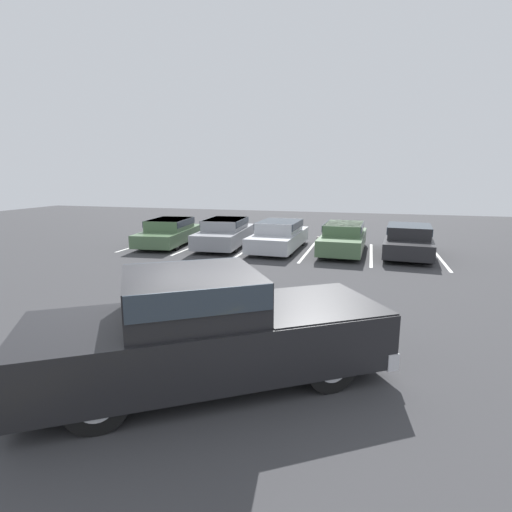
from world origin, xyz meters
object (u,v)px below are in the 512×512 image
Objects in this scene: parked_sedan_c at (279,235)px; parked_sedan_e at (408,239)px; pickup_truck at (211,328)px; parked_sedan_d at (343,237)px; parked_sedan_b at (225,232)px; wheel_stop_curb at (335,239)px; parked_sedan_a at (170,231)px.

parked_sedan_e is (5.43, 0.11, 0.00)m from parked_sedan_c.
pickup_truck is 1.24× the size of parked_sedan_d.
wheel_stop_curb is (4.81, 3.21, -0.61)m from parked_sedan_b.
parked_sedan_c reaches higher than wheel_stop_curb.
parked_sedan_c is at bearing -124.23° from wheel_stop_curb.
parked_sedan_d is at bearing -79.62° from wheel_stop_curb.
parked_sedan_b is 5.39m from parked_sedan_d.
pickup_truck is 13.33m from parked_sedan_a.
parked_sedan_b reaches higher than parked_sedan_e.
parked_sedan_c is 1.04× the size of parked_sedan_e.
pickup_truck is 11.84m from parked_sedan_d.
parked_sedan_c is (5.31, 0.18, 0.02)m from parked_sedan_a.
parked_sedan_c is at bearing 85.99° from parked_sedan_a.
parked_sedan_c is at bearing -85.97° from parked_sedan_d.
parked_sedan_e reaches higher than wheel_stop_curb.
wheel_stop_curb is (7.54, 3.45, -0.59)m from parked_sedan_a.
parked_sedan_c is at bearing 63.96° from pickup_truck.
parked_sedan_d is (1.32, 11.76, -0.23)m from pickup_truck.
parked_sedan_d is at bearing 86.42° from parked_sedan_b.
parked_sedan_c reaches higher than parked_sedan_d.
parked_sedan_a is at bearing -86.20° from parked_sedan_d.
parked_sedan_a is 1.00× the size of parked_sedan_b.
parked_sedan_d is at bearing 50.30° from pickup_truck.
parked_sedan_e is at bearing 86.19° from parked_sedan_b.
parked_sedan_c is 2.81m from parked_sedan_d.
parked_sedan_a is at bearing -86.61° from parked_sedan_c.
wheel_stop_curb is at bearing -167.91° from parked_sedan_d.
pickup_truck is 1.24× the size of parked_sedan_c.
parked_sedan_d is (8.11, 0.30, 0.01)m from parked_sedan_a.
parked_sedan_e is (10.74, 0.29, 0.02)m from parked_sedan_a.
parked_sedan_e is at bearing 92.55° from parked_sedan_c.
parked_sedan_d is 3.27m from wheel_stop_curb.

